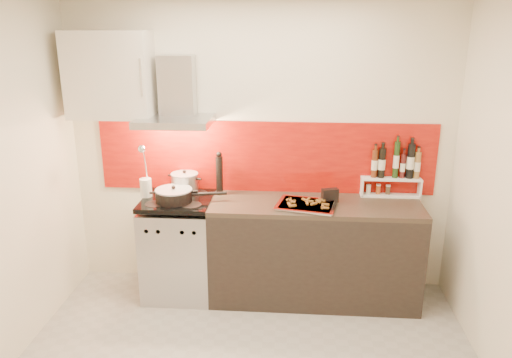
# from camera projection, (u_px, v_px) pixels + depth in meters

# --- Properties ---
(back_wall) EXTENTS (3.40, 0.02, 2.60)m
(back_wall) POSITION_uv_depth(u_px,v_px,m) (260.00, 148.00, 4.45)
(back_wall) COLOR silver
(back_wall) RESTS_ON ground
(backsplash) EXTENTS (3.00, 0.02, 0.64)m
(backsplash) POSITION_uv_depth(u_px,v_px,m) (265.00, 157.00, 4.46)
(backsplash) COLOR maroon
(backsplash) RESTS_ON back_wall
(range_stove) EXTENTS (0.60, 0.60, 0.91)m
(range_stove) POSITION_uv_depth(u_px,v_px,m) (180.00, 248.00, 4.47)
(range_stove) COLOR #B7B7BA
(range_stove) RESTS_ON ground
(counter) EXTENTS (1.80, 0.60, 0.90)m
(counter) POSITION_uv_depth(u_px,v_px,m) (314.00, 251.00, 4.38)
(counter) COLOR black
(counter) RESTS_ON ground
(range_hood) EXTENTS (0.62, 0.50, 0.61)m
(range_hood) POSITION_uv_depth(u_px,v_px,m) (176.00, 100.00, 4.21)
(range_hood) COLOR #B7B7BA
(range_hood) RESTS_ON back_wall
(upper_cabinet) EXTENTS (0.70, 0.35, 0.72)m
(upper_cabinet) POSITION_uv_depth(u_px,v_px,m) (110.00, 75.00, 4.18)
(upper_cabinet) COLOR beige
(upper_cabinet) RESTS_ON back_wall
(stock_pot) EXTENTS (0.24, 0.24, 0.21)m
(stock_pot) POSITION_uv_depth(u_px,v_px,m) (185.00, 183.00, 4.46)
(stock_pot) COLOR #B7B7BA
(stock_pot) RESTS_ON range_stove
(saute_pan) EXTENTS (0.60, 0.31, 0.15)m
(saute_pan) POSITION_uv_depth(u_px,v_px,m) (175.00, 195.00, 4.24)
(saute_pan) COLOR black
(saute_pan) RESTS_ON range_stove
(utensil_jar) EXTENTS (0.10, 0.15, 0.49)m
(utensil_jar) POSITION_uv_depth(u_px,v_px,m) (145.00, 182.00, 4.33)
(utensil_jar) COLOR silver
(utensil_jar) RESTS_ON range_stove
(pepper_mill) EXTENTS (0.06, 0.06, 0.39)m
(pepper_mill) POSITION_uv_depth(u_px,v_px,m) (219.00, 174.00, 4.41)
(pepper_mill) COLOR black
(pepper_mill) RESTS_ON counter
(step_shelf) EXTENTS (0.52, 0.14, 0.49)m
(step_shelf) POSITION_uv_depth(u_px,v_px,m) (394.00, 172.00, 4.36)
(step_shelf) COLOR white
(step_shelf) RESTS_ON counter
(caddy_box) EXTENTS (0.15, 0.10, 0.12)m
(caddy_box) POSITION_uv_depth(u_px,v_px,m) (330.00, 196.00, 4.25)
(caddy_box) COLOR black
(caddy_box) RESTS_ON counter
(baking_tray) EXTENTS (0.55, 0.46, 0.03)m
(baking_tray) POSITION_uv_depth(u_px,v_px,m) (306.00, 205.00, 4.16)
(baking_tray) COLOR silver
(baking_tray) RESTS_ON counter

